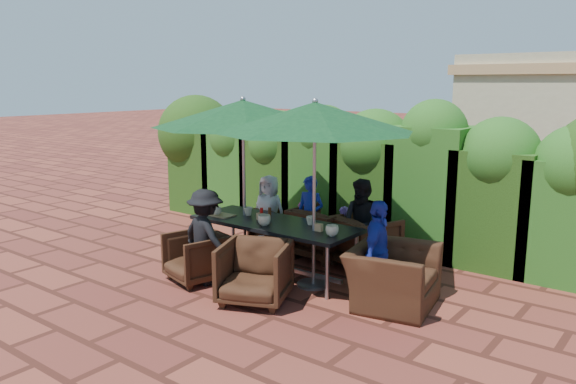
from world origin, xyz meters
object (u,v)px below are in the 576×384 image
Objects in this scene: umbrella_right at (315,118)px; chair_far_mid at (322,230)px; dining_table at (274,227)px; chair_far_left at (278,226)px; chair_near_left at (196,255)px; chair_far_right at (365,239)px; umbrella_left at (243,114)px; chair_end_right at (393,267)px; chair_near_right at (255,269)px.

umbrella_right reaches higher than chair_far_mid.
dining_table is at bearing 89.38° from chair_far_mid.
chair_far_left and chair_near_left have the same top height.
chair_far_right is at bearing -171.47° from chair_far_left.
umbrella_left is 1.32m from umbrella_right.
chair_end_right is (1.13, 0.04, -1.74)m from umbrella_right.
chair_near_right reaches higher than chair_near_left.
umbrella_right reaches higher than chair_near_left.
chair_end_right is at bearing -1.65° from umbrella_left.
chair_far_mid is at bearing 20.62° from chair_far_right.
umbrella_right is at bearing 45.66° from chair_near_left.
chair_far_right reaches higher than chair_near_left.
chair_far_mid is at bearing 76.55° from chair_near_right.
chair_far_mid is at bearing 84.56° from dining_table.
chair_near_right is (1.21, -1.98, 0.05)m from chair_far_left.
chair_far_mid is (0.85, 0.01, 0.06)m from chair_far_left.
chair_far_left is 0.86× the size of chair_far_mid.
chair_far_left is 0.67× the size of chair_end_right.
dining_table is at bearing -5.81° from umbrella_left.
chair_near_left is (0.09, -1.89, -0.00)m from chair_far_left.
chair_far_mid is at bearing 48.15° from chair_end_right.
umbrella_left reaches higher than chair_far_right.
chair_far_right is (0.75, 0.00, -0.01)m from chair_far_mid.
umbrella_right is 2.07m from chair_end_right.
chair_end_right is at bearing 166.02° from chair_far_left.
chair_near_right is (-0.25, -0.90, -1.80)m from umbrella_right.
umbrella_right is 3.08× the size of chair_far_right.
dining_table is 3.33× the size of chair_near_left.
chair_near_right is 1.67m from chair_end_right.
chair_end_right is (2.44, -0.07, -1.74)m from umbrella_left.
chair_near_right is 0.75× the size of chair_end_right.
umbrella_right is 2.03m from chair_near_right.
dining_table is 2.92× the size of chair_far_right.
chair_far_left is at bearing 143.35° from umbrella_right.
chair_far_left is at bearing 107.50° from chair_near_left.
umbrella_left is 1.00× the size of umbrella_right.
chair_far_right is (0.84, 1.05, -0.26)m from dining_table.
umbrella_right is 3.11× the size of chair_near_right.
chair_far_mid is 2.03m from chair_near_right.
chair_end_right is at bearing 2.03° from umbrella_right.
chair_far_left is 2.79m from chair_end_right.
umbrella_right is 2.35× the size of chair_end_right.
chair_end_right reaches higher than chair_far_mid.
chair_end_right is at bearing 33.74° from chair_near_left.
chair_end_right is at bearing 10.78° from chair_near_right.
umbrella_left is at bearing 54.53° from chair_far_right.
chair_far_right is at bearing 51.11° from dining_table.
chair_far_mid reaches higher than dining_table.
dining_table is 1.65m from umbrella_left.
chair_far_right is (0.14, 1.10, -1.80)m from umbrella_right.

